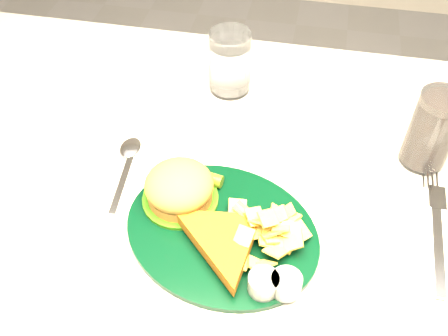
# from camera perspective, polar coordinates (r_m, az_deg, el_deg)

# --- Properties ---
(table) EXTENTS (1.20, 0.80, 0.75)m
(table) POSITION_cam_1_polar(r_m,az_deg,el_deg) (1.05, 0.61, -15.82)
(table) COLOR #A7A096
(table) RESTS_ON ground
(dinner_plate) EXTENTS (0.33, 0.31, 0.06)m
(dinner_plate) POSITION_cam_1_polar(r_m,az_deg,el_deg) (0.66, -0.27, -5.87)
(dinner_plate) COLOR black
(dinner_plate) RESTS_ON table
(water_glass) EXTENTS (0.09, 0.09, 0.11)m
(water_glass) POSITION_cam_1_polar(r_m,az_deg,el_deg) (0.88, 0.68, 12.00)
(water_glass) COLOR white
(water_glass) RESTS_ON table
(cola_glass) EXTENTS (0.09, 0.09, 0.13)m
(cola_glass) POSITION_cam_1_polar(r_m,az_deg,el_deg) (0.80, 22.72, 3.99)
(cola_glass) COLOR black
(cola_glass) RESTS_ON table
(fork_napkin) EXTENTS (0.15, 0.19, 0.01)m
(fork_napkin) POSITION_cam_1_polar(r_m,az_deg,el_deg) (0.73, 23.21, -7.97)
(fork_napkin) COLOR white
(fork_napkin) RESTS_ON table
(spoon) EXTENTS (0.05, 0.16, 0.01)m
(spoon) POSITION_cam_1_polar(r_m,az_deg,el_deg) (0.75, -11.64, -1.74)
(spoon) COLOR silver
(spoon) RESTS_ON table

